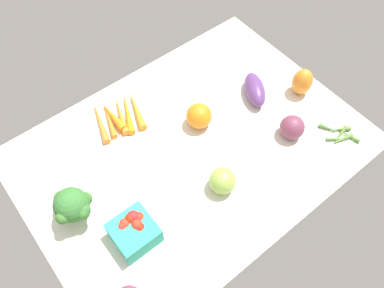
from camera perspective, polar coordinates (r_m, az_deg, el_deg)
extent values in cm
cube|color=silver|center=(123.73, 0.00, -0.75)|extent=(104.00, 76.00, 2.00)
sphere|color=orange|center=(124.74, 1.02, 4.11)|extent=(8.35, 8.35, 8.35)
ellipsoid|color=#5C3773|center=(134.61, 9.13, 7.83)|extent=(12.65, 15.60, 6.35)
cone|color=orange|center=(131.33, -8.14, 5.10)|extent=(7.74, 16.69, 2.76)
cone|color=orange|center=(131.14, -9.38, 4.63)|extent=(9.36, 16.88, 2.47)
cone|color=orange|center=(130.95, -10.35, 4.30)|extent=(7.86, 16.00, 2.49)
cone|color=orange|center=(130.59, -11.45, 4.00)|extent=(3.22, 13.55, 3.00)
cone|color=orange|center=(130.90, -12.04, 3.66)|extent=(6.59, 15.46, 2.06)
cone|color=orange|center=(130.65, -13.27, 3.28)|extent=(7.37, 17.63, 2.47)
cube|color=teal|center=(108.10, -8.40, -12.65)|extent=(11.25, 11.25, 6.60)
sphere|color=red|center=(105.61, -7.58, -11.97)|extent=(2.79, 2.79, 2.79)
sphere|color=red|center=(106.23, -10.07, -11.74)|extent=(2.42, 2.42, 2.42)
sphere|color=red|center=(106.47, -8.90, -10.64)|extent=(3.12, 3.12, 3.12)
sphere|color=red|center=(106.48, -8.56, -10.38)|extent=(3.33, 3.33, 3.33)
sphere|color=red|center=(106.53, -9.74, -11.37)|extent=(3.05, 3.05, 3.05)
sphere|color=red|center=(106.59, -7.63, -10.48)|extent=(2.71, 2.71, 2.71)
sphere|color=red|center=(105.69, -8.02, -11.53)|extent=(3.02, 3.02, 3.02)
cylinder|color=#98CE83|center=(115.01, -16.45, -9.64)|extent=(3.27, 3.27, 3.99)
sphere|color=#367231|center=(110.08, -17.15, -8.47)|extent=(9.62, 9.62, 9.62)
sphere|color=#37792E|center=(108.37, -15.63, -9.49)|extent=(4.08, 4.08, 4.08)
sphere|color=#366D2D|center=(110.46, -15.26, -7.72)|extent=(3.79, 3.79, 3.79)
sphere|color=#376C34|center=(108.24, -15.53, -9.27)|extent=(3.90, 3.90, 3.90)
sphere|color=#3C7033|center=(112.47, -18.43, -7.52)|extent=(4.34, 4.34, 4.34)
sphere|color=#3C722E|center=(108.77, -18.44, -9.91)|extent=(3.62, 3.62, 3.62)
sphere|color=#90B349|center=(112.89, 4.46, -5.35)|extent=(7.92, 7.92, 7.92)
cone|color=#557A37|center=(134.45, 20.75, 2.02)|extent=(6.29, 4.94, 1.69)
cone|color=#538137|center=(132.29, 20.93, 0.61)|extent=(8.07, 3.35, 1.59)
cone|color=#517A3C|center=(132.10, 20.39, 0.66)|extent=(6.10, 5.23, 1.25)
cone|color=#4D782B|center=(133.07, 20.68, 1.13)|extent=(8.88, 3.35, 1.35)
cone|color=#447931|center=(134.12, 21.99, 1.04)|extent=(2.93, 6.85, 1.38)
cone|color=#537D3F|center=(133.47, 19.41, 2.10)|extent=(4.36, 7.12, 1.59)
sphere|color=brown|center=(126.37, 14.37, 2.36)|extent=(7.79, 7.79, 7.79)
ellipsoid|color=orange|center=(137.72, 15.74, 8.71)|extent=(7.63, 7.63, 10.15)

